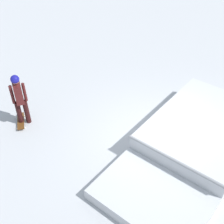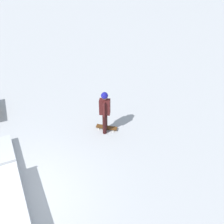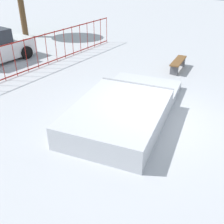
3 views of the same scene
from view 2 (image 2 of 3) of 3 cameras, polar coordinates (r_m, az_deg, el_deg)
ground_plane at (r=9.34m, az=-18.19°, el=-16.46°), size 60.00×60.00×0.00m
skater at (r=10.47m, az=-1.41°, el=0.50°), size 0.43×0.43×1.73m
skateboard at (r=11.14m, az=-1.05°, el=-2.98°), size 0.50×0.81×0.09m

